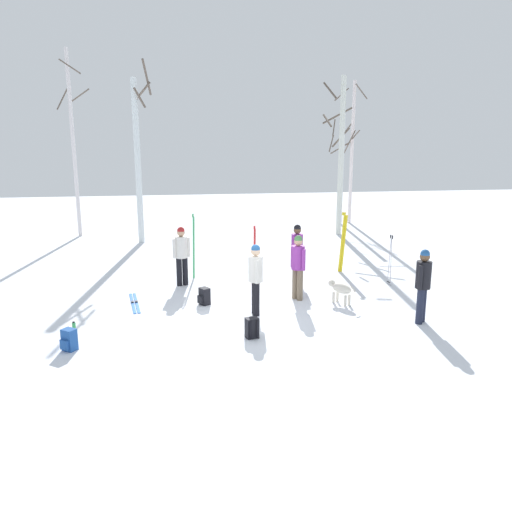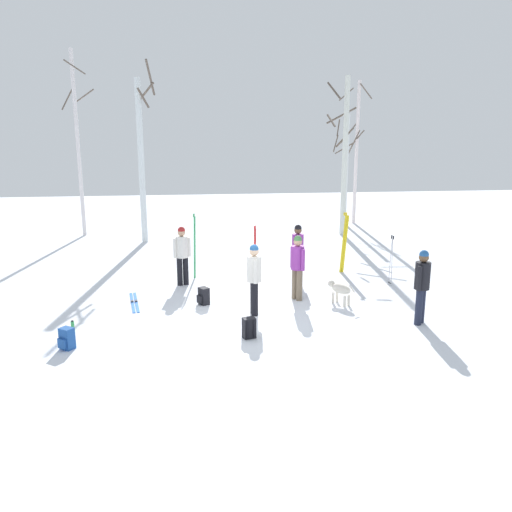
{
  "view_description": "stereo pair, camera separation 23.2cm",
  "coord_description": "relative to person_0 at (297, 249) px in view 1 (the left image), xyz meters",
  "views": [
    {
      "loc": [
        -1.65,
        -10.66,
        4.0
      ],
      "look_at": [
        0.54,
        2.46,
        1.0
      ],
      "focal_mm": 34.85,
      "sensor_mm": 36.0,
      "label": 1
    },
    {
      "loc": [
        -1.42,
        -10.7,
        4.0
      ],
      "look_at": [
        0.54,
        2.46,
        1.0
      ],
      "focal_mm": 34.85,
      "sensor_mm": 36.0,
      "label": 2
    }
  ],
  "objects": [
    {
      "name": "birch_tree_3",
      "position": [
        3.78,
        7.46,
        2.61
      ],
      "size": [
        1.43,
        1.45,
        6.86
      ],
      "color": "silver",
      "rests_on": "ground_plane"
    },
    {
      "name": "birch_tree_5",
      "position": [
        5.45,
        10.59,
        2.7
      ],
      "size": [
        1.64,
        1.65,
        7.07
      ],
      "color": "silver",
      "rests_on": "ground_plane"
    },
    {
      "name": "birch_tree_4",
      "position": [
        4.89,
        10.36,
        1.95
      ],
      "size": [
        1.51,
        1.28,
        5.48
      ],
      "color": "silver",
      "rests_on": "ground_plane"
    },
    {
      "name": "ski_pair_planted_0",
      "position": [
        1.71,
        0.87,
        -0.02
      ],
      "size": [
        0.25,
        0.07,
        1.93
      ],
      "color": "yellow",
      "rests_on": "ground_plane"
    },
    {
      "name": "birch_tree_1",
      "position": [
        -7.69,
        8.93,
        3.09
      ],
      "size": [
        1.37,
        1.4,
        7.9
      ],
      "color": "silver",
      "rests_on": "ground_plane"
    },
    {
      "name": "ski_poles_0",
      "position": [
        2.58,
        -0.78,
        -0.2
      ],
      "size": [
        0.07,
        0.22,
        1.47
      ],
      "color": "#B2B2BC",
      "rests_on": "ground_plane"
    },
    {
      "name": "ski_pair_planted_1",
      "position": [
        -2.99,
        0.94,
        0.0
      ],
      "size": [
        0.11,
        0.25,
        1.98
      ],
      "color": "green",
      "rests_on": "ground_plane"
    },
    {
      "name": "ski_pair_lying_0",
      "position": [
        -4.63,
        -1.35,
        -0.97
      ],
      "size": [
        0.41,
        1.72,
        0.05
      ],
      "color": "blue",
      "rests_on": "ground_plane"
    },
    {
      "name": "person_3",
      "position": [
        -3.37,
        0.14,
        0.0
      ],
      "size": [
        0.5,
        0.34,
        1.72
      ],
      "color": "black",
      "rests_on": "ground_plane"
    },
    {
      "name": "person_0",
      "position": [
        0.0,
        0.0,
        0.0
      ],
      "size": [
        0.34,
        0.48,
        1.72
      ],
      "color": "#72604C",
      "rests_on": "ground_plane"
    },
    {
      "name": "backpack_2",
      "position": [
        -5.68,
        -4.2,
        -0.77
      ],
      "size": [
        0.34,
        0.34,
        0.44
      ],
      "color": "#1E4C99",
      "rests_on": "ground_plane"
    },
    {
      "name": "ground_plane",
      "position": [
        -1.9,
        -3.24,
        -0.98
      ],
      "size": [
        60.0,
        60.0,
        0.0
      ],
      "primitive_type": "plane",
      "color": "white"
    },
    {
      "name": "dog",
      "position": [
        0.59,
        -2.23,
        -0.59
      ],
      "size": [
        0.51,
        0.79,
        0.57
      ],
      "color": "beige",
      "rests_on": "ground_plane"
    },
    {
      "name": "backpack_0",
      "position": [
        -2.01,
        -4.15,
        -0.77
      ],
      "size": [
        0.3,
        0.32,
        0.44
      ],
      "color": "black",
      "rests_on": "ground_plane"
    },
    {
      "name": "person_1",
      "position": [
        1.95,
        -3.88,
        0.0
      ],
      "size": [
        0.4,
        0.4,
        1.72
      ],
      "color": "#1E2338",
      "rests_on": "ground_plane"
    },
    {
      "name": "water_bottle_0",
      "position": [
        -5.77,
        -3.25,
        -0.86
      ],
      "size": [
        0.07,
        0.07,
        0.26
      ],
      "color": "green",
      "rests_on": "ground_plane"
    },
    {
      "name": "person_2",
      "position": [
        -0.4,
        -1.71,
        0.0
      ],
      "size": [
        0.34,
        0.47,
        1.72
      ],
      "color": "#72604C",
      "rests_on": "ground_plane"
    },
    {
      "name": "ski_pair_planted_2",
      "position": [
        -1.3,
        -0.18,
        -0.11
      ],
      "size": [
        0.1,
        0.16,
        1.75
      ],
      "color": "red",
      "rests_on": "ground_plane"
    },
    {
      "name": "person_4",
      "position": [
        -1.69,
        -2.7,
        0.0
      ],
      "size": [
        0.34,
        0.52,
        1.72
      ],
      "color": "black",
      "rests_on": "ground_plane"
    },
    {
      "name": "birch_tree_2",
      "position": [
        -4.88,
        6.92,
        2.47
      ],
      "size": [
        0.79,
        1.32,
        7.15
      ],
      "color": "silver",
      "rests_on": "ground_plane"
    },
    {
      "name": "backpack_1",
      "position": [
        -2.85,
        -1.75,
        -0.77
      ],
      "size": [
        0.34,
        0.33,
        0.44
      ],
      "color": "black",
      "rests_on": "ground_plane"
    }
  ]
}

